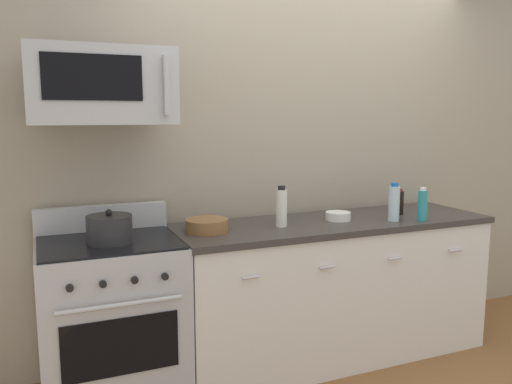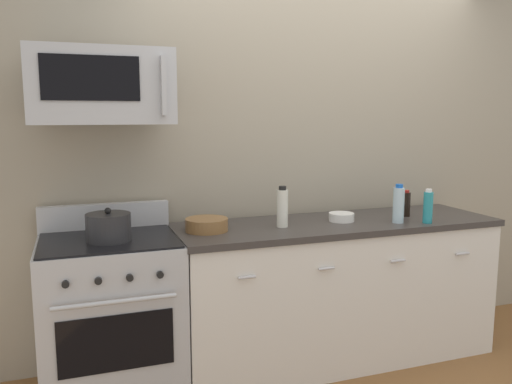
{
  "view_description": "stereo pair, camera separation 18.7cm",
  "coord_description": "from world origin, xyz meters",
  "px_view_note": "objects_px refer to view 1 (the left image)",
  "views": [
    {
      "loc": [
        -1.76,
        -2.84,
        1.6
      ],
      "look_at": [
        -0.58,
        -0.05,
        1.15
      ],
      "focal_mm": 36.41,
      "sensor_mm": 36.0,
      "label": 1
    },
    {
      "loc": [
        -1.59,
        -2.91,
        1.6
      ],
      "look_at": [
        -0.58,
        -0.05,
        1.15
      ],
      "focal_mm": 36.41,
      "sensor_mm": 36.0,
      "label": 2
    }
  ],
  "objects_px": {
    "bottle_vinegar_white": "(281,207)",
    "bowl_wooden_salad": "(207,225)",
    "microwave": "(101,86)",
    "stockpot": "(110,229)",
    "bottle_dish_soap": "(422,205)",
    "range_oven": "(112,320)",
    "bowl_white_ceramic": "(338,216)",
    "bottle_water_clear": "(394,203)",
    "bottle_soy_sauce_dark": "(399,202)"
  },
  "relations": [
    {
      "from": "microwave",
      "to": "bottle_vinegar_white",
      "type": "xyz_separation_m",
      "value": [
        1.03,
        -0.08,
        -0.71
      ]
    },
    {
      "from": "microwave",
      "to": "bottle_dish_soap",
      "type": "height_order",
      "value": "microwave"
    },
    {
      "from": "range_oven",
      "to": "bottle_water_clear",
      "type": "relative_size",
      "value": 4.32
    },
    {
      "from": "bottle_soy_sauce_dark",
      "to": "bottle_water_clear",
      "type": "distance_m",
      "value": 0.24
    },
    {
      "from": "range_oven",
      "to": "microwave",
      "type": "relative_size",
      "value": 1.44
    },
    {
      "from": "bottle_soy_sauce_dark",
      "to": "bowl_wooden_salad",
      "type": "height_order",
      "value": "bottle_soy_sauce_dark"
    },
    {
      "from": "bowl_white_ceramic",
      "to": "bottle_vinegar_white",
      "type": "bearing_deg",
      "value": -175.92
    },
    {
      "from": "bowl_wooden_salad",
      "to": "bowl_white_ceramic",
      "type": "bearing_deg",
      "value": -0.98
    },
    {
      "from": "bottle_vinegar_white",
      "to": "bowl_wooden_salad",
      "type": "relative_size",
      "value": 1.0
    },
    {
      "from": "bowl_wooden_salad",
      "to": "stockpot",
      "type": "distance_m",
      "value": 0.57
    },
    {
      "from": "bowl_wooden_salad",
      "to": "stockpot",
      "type": "bearing_deg",
      "value": -173.59
    },
    {
      "from": "range_oven",
      "to": "bottle_vinegar_white",
      "type": "height_order",
      "value": "bottle_vinegar_white"
    },
    {
      "from": "bowl_white_ceramic",
      "to": "bowl_wooden_salad",
      "type": "distance_m",
      "value": 0.89
    },
    {
      "from": "bottle_soy_sauce_dark",
      "to": "bottle_vinegar_white",
      "type": "bearing_deg",
      "value": -177.81
    },
    {
      "from": "bottle_vinegar_white",
      "to": "bowl_white_ceramic",
      "type": "distance_m",
      "value": 0.44
    },
    {
      "from": "range_oven",
      "to": "bowl_white_ceramic",
      "type": "bearing_deg",
      "value": -0.21
    },
    {
      "from": "bottle_vinegar_white",
      "to": "bowl_white_ceramic",
      "type": "relative_size",
      "value": 1.54
    },
    {
      "from": "bottle_soy_sauce_dark",
      "to": "bowl_wooden_salad",
      "type": "distance_m",
      "value": 1.38
    },
    {
      "from": "bottle_vinegar_white",
      "to": "bowl_wooden_salad",
      "type": "height_order",
      "value": "bottle_vinegar_white"
    },
    {
      "from": "range_oven",
      "to": "bottle_soy_sauce_dark",
      "type": "relative_size",
      "value": 6.01
    },
    {
      "from": "microwave",
      "to": "bottle_vinegar_white",
      "type": "distance_m",
      "value": 1.25
    },
    {
      "from": "range_oven",
      "to": "bottle_dish_soap",
      "type": "bearing_deg",
      "value": -6.97
    },
    {
      "from": "microwave",
      "to": "bottle_soy_sauce_dark",
      "type": "bearing_deg",
      "value": -1.34
    },
    {
      "from": "bottle_soy_sauce_dark",
      "to": "stockpot",
      "type": "xyz_separation_m",
      "value": [
        -1.94,
        -0.05,
        -0.01
      ]
    },
    {
      "from": "bottle_vinegar_white",
      "to": "bowl_wooden_salad",
      "type": "bearing_deg",
      "value": 174.39
    },
    {
      "from": "microwave",
      "to": "bottle_dish_soap",
      "type": "distance_m",
      "value": 2.09
    },
    {
      "from": "range_oven",
      "to": "microwave",
      "type": "distance_m",
      "value": 1.28
    },
    {
      "from": "range_oven",
      "to": "stockpot",
      "type": "xyz_separation_m",
      "value": [
        0.0,
        -0.05,
        0.53
      ]
    },
    {
      "from": "bowl_white_ceramic",
      "to": "microwave",
      "type": "bearing_deg",
      "value": 178.02
    },
    {
      "from": "bottle_vinegar_white",
      "to": "bowl_wooden_salad",
      "type": "xyz_separation_m",
      "value": [
        -0.46,
        0.05,
        -0.08
      ]
    },
    {
      "from": "bowl_wooden_salad",
      "to": "range_oven",
      "type": "bearing_deg",
      "value": -178.99
    },
    {
      "from": "bottle_dish_soap",
      "to": "bottle_soy_sauce_dark",
      "type": "bearing_deg",
      "value": 89.29
    },
    {
      "from": "bottle_vinegar_white",
      "to": "bowl_white_ceramic",
      "type": "height_order",
      "value": "bottle_vinegar_white"
    },
    {
      "from": "microwave",
      "to": "stockpot",
      "type": "bearing_deg",
      "value": -90.13
    },
    {
      "from": "bottle_water_clear",
      "to": "bottle_soy_sauce_dark",
      "type": "bearing_deg",
      "value": 43.7
    },
    {
      "from": "range_oven",
      "to": "bottle_vinegar_white",
      "type": "distance_m",
      "value": 1.17
    },
    {
      "from": "bowl_white_ceramic",
      "to": "range_oven",
      "type": "bearing_deg",
      "value": 179.79
    },
    {
      "from": "bottle_dish_soap",
      "to": "stockpot",
      "type": "distance_m",
      "value": 1.95
    },
    {
      "from": "range_oven",
      "to": "bottle_water_clear",
      "type": "height_order",
      "value": "bottle_water_clear"
    },
    {
      "from": "stockpot",
      "to": "microwave",
      "type": "bearing_deg",
      "value": 89.87
    },
    {
      "from": "bottle_water_clear",
      "to": "bottle_dish_soap",
      "type": "height_order",
      "value": "bottle_water_clear"
    },
    {
      "from": "bottle_vinegar_white",
      "to": "microwave",
      "type": "bearing_deg",
      "value": 175.51
    },
    {
      "from": "bottle_vinegar_white",
      "to": "stockpot",
      "type": "distance_m",
      "value": 1.03
    },
    {
      "from": "range_oven",
      "to": "bowl_white_ceramic",
      "type": "height_order",
      "value": "range_oven"
    },
    {
      "from": "bottle_water_clear",
      "to": "bottle_dish_soap",
      "type": "distance_m",
      "value": 0.18
    },
    {
      "from": "bowl_white_ceramic",
      "to": "bottle_dish_soap",
      "type": "bearing_deg",
      "value": -25.48
    },
    {
      "from": "bottle_dish_soap",
      "to": "bowl_wooden_salad",
      "type": "xyz_separation_m",
      "value": [
        -1.37,
        0.25,
        -0.06
      ]
    },
    {
      "from": "bottle_water_clear",
      "to": "bowl_white_ceramic",
      "type": "height_order",
      "value": "bottle_water_clear"
    },
    {
      "from": "bottle_water_clear",
      "to": "bottle_dish_soap",
      "type": "bearing_deg",
      "value": -22.79
    },
    {
      "from": "bottle_dish_soap",
      "to": "range_oven",
      "type": "bearing_deg",
      "value": 173.03
    }
  ]
}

